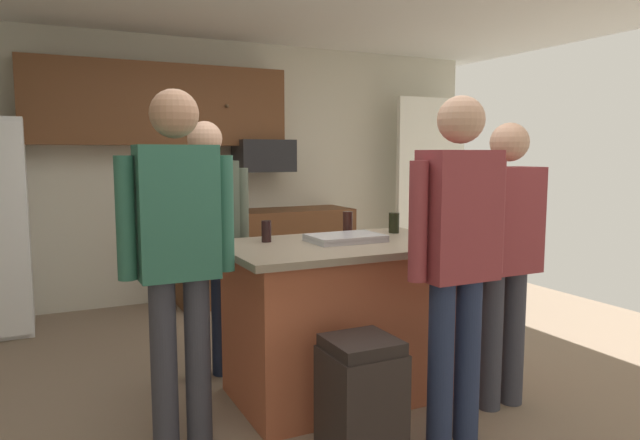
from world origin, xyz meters
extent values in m
plane|color=#7F6B56|center=(0.00, 0.00, 0.00)|extent=(7.04, 7.04, 0.00)
cube|color=beige|center=(0.00, 2.80, 1.30)|extent=(6.40, 0.10, 2.60)
cube|color=white|center=(2.60, 2.40, 1.10)|extent=(0.90, 0.06, 2.00)
cube|color=brown|center=(-0.40, 2.60, 1.92)|extent=(2.40, 0.35, 0.75)
sphere|color=#4C3823|center=(0.20, 2.41, 1.93)|extent=(0.04, 0.04, 0.04)
cube|color=brown|center=(0.60, 2.48, 0.45)|extent=(1.80, 0.60, 0.90)
sphere|color=#4C3823|center=(1.05, 2.17, 0.45)|extent=(0.04, 0.04, 0.04)
cube|color=black|center=(0.60, 2.50, 1.45)|extent=(0.56, 0.40, 0.32)
cube|color=#AD5638|center=(0.16, 0.01, 0.45)|extent=(1.28, 0.77, 0.90)
cube|color=gray|center=(0.16, 0.01, 0.92)|extent=(1.42, 0.91, 0.04)
cylinder|color=#232D4C|center=(-0.58, 0.64, 0.41)|extent=(0.13, 0.13, 0.82)
cylinder|color=#232D4C|center=(-0.41, 0.64, 0.41)|extent=(0.13, 0.13, 0.82)
cube|color=#4C5647|center=(-0.49, 0.64, 1.12)|extent=(0.38, 0.22, 0.61)
sphere|color=tan|center=(-0.49, 0.64, 1.57)|extent=(0.22, 0.22, 0.22)
cylinder|color=#4C5647|center=(-0.73, 0.64, 1.11)|extent=(0.09, 0.09, 0.55)
cylinder|color=#4C5647|center=(-0.25, 0.64, 1.11)|extent=(0.09, 0.09, 0.55)
cylinder|color=#383842|center=(-0.95, -0.21, 0.43)|extent=(0.13, 0.13, 0.87)
cylinder|color=#383842|center=(-0.78, -0.21, 0.43)|extent=(0.13, 0.13, 0.87)
cube|color=#2D6651|center=(-0.86, -0.21, 1.19)|extent=(0.38, 0.22, 0.65)
sphere|color=tan|center=(-0.86, -0.21, 1.67)|extent=(0.24, 0.24, 0.24)
cylinder|color=#2D6651|center=(-1.10, -0.21, 1.18)|extent=(0.09, 0.09, 0.59)
cylinder|color=#2D6651|center=(-0.62, -0.21, 1.18)|extent=(0.09, 0.09, 0.59)
cylinder|color=#383842|center=(0.84, -0.56, 0.40)|extent=(0.13, 0.13, 0.80)
cylinder|color=#383842|center=(1.01, -0.56, 0.40)|extent=(0.13, 0.13, 0.80)
cube|color=maroon|center=(0.92, -0.56, 1.10)|extent=(0.38, 0.22, 0.60)
sphere|color=tan|center=(0.92, -0.56, 1.54)|extent=(0.22, 0.22, 0.22)
cylinder|color=maroon|center=(0.68, -0.56, 1.08)|extent=(0.09, 0.09, 0.54)
cylinder|color=maroon|center=(1.16, -0.56, 1.08)|extent=(0.09, 0.09, 0.54)
cylinder|color=#232D4C|center=(0.31, -0.78, 0.43)|extent=(0.13, 0.13, 0.85)
cylinder|color=#232D4C|center=(0.48, -0.78, 0.43)|extent=(0.13, 0.13, 0.85)
cube|color=maroon|center=(0.39, -0.78, 1.17)|extent=(0.38, 0.22, 0.64)
sphere|color=tan|center=(0.39, -0.78, 1.64)|extent=(0.23, 0.23, 0.23)
cylinder|color=maroon|center=(0.15, -0.78, 1.16)|extent=(0.09, 0.09, 0.58)
cylinder|color=maroon|center=(0.63, -0.78, 1.16)|extent=(0.09, 0.09, 0.58)
cylinder|color=black|center=(0.33, 0.24, 1.02)|extent=(0.06, 0.06, 0.16)
cylinder|color=#4C6B99|center=(0.71, 0.02, 1.00)|extent=(0.08, 0.08, 0.10)
torus|color=#4C6B99|center=(0.77, 0.02, 1.00)|extent=(0.06, 0.01, 0.06)
cylinder|color=black|center=(-0.24, 0.23, 1.01)|extent=(0.06, 0.06, 0.13)
cylinder|color=black|center=(0.68, 0.22, 1.01)|extent=(0.07, 0.07, 0.14)
cube|color=#B7B7BC|center=(0.20, 0.04, 0.95)|extent=(0.44, 0.30, 0.02)
cube|color=#A8A8AD|center=(0.20, 0.04, 0.97)|extent=(0.44, 0.30, 0.02)
cube|color=black|center=(-0.12, -0.73, 0.28)|extent=(0.34, 0.34, 0.55)
cube|color=black|center=(-0.12, -0.73, 0.58)|extent=(0.32, 0.32, 0.06)
camera|label=1|loc=(-1.46, -3.02, 1.48)|focal=32.48mm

